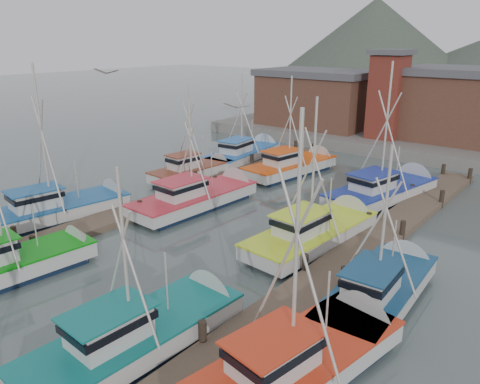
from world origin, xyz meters
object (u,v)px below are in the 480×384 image
Objects in this scene: boat_4 at (21,262)px; boat_8 at (201,197)px; boat_12 at (295,165)px; lookout_tower at (388,94)px.

boat_4 is 12.40m from boat_8.
boat_12 reaches higher than boat_4.
boat_8 is at bearing -96.29° from lookout_tower.
lookout_tower reaches higher than boat_12.
boat_4 reaches higher than boat_8.
boat_4 is at bearing -83.22° from boat_12.
boat_4 is 0.87× the size of boat_12.
boat_4 is at bearing -87.16° from boat_8.
boat_8 is at bearing 95.44° from boat_4.
boat_8 is at bearing -84.85° from boat_12.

